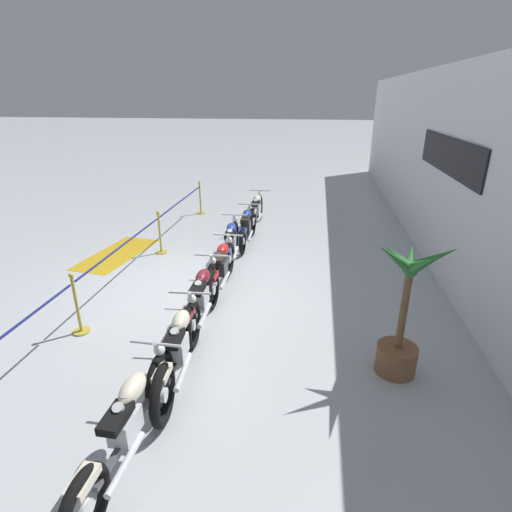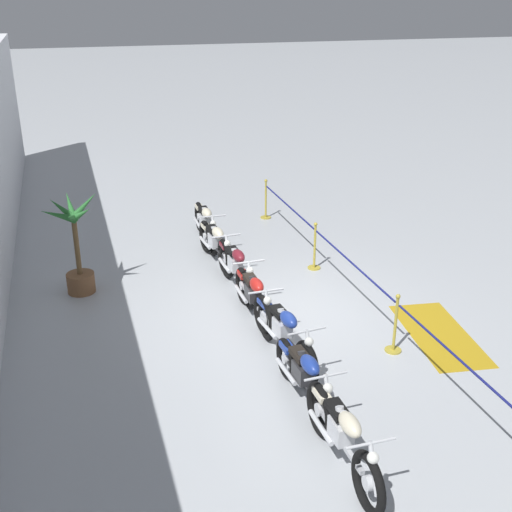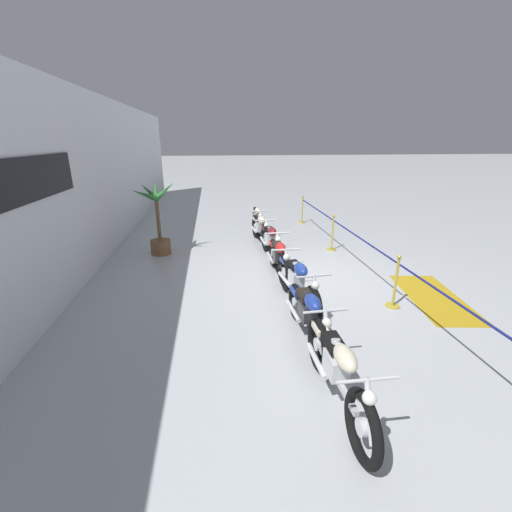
% 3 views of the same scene
% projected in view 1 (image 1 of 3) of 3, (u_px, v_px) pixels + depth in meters
% --- Properties ---
extents(ground_plane, '(120.00, 120.00, 0.00)m').
position_uv_depth(ground_plane, '(190.00, 288.00, 7.98)').
color(ground_plane, '#B2B7BC').
extents(back_wall, '(28.00, 0.29, 4.20)m').
position_uv_depth(back_wall, '(485.00, 193.00, 6.50)').
color(back_wall, white).
rests_on(back_wall, ground).
extents(motorcycle_cream_0, '(2.21, 0.62, 0.96)m').
position_uv_depth(motorcycle_cream_0, '(256.00, 211.00, 11.49)').
color(motorcycle_cream_0, black).
rests_on(motorcycle_cream_0, ground).
extents(motorcycle_blue_1, '(2.07, 0.62, 0.91)m').
position_uv_depth(motorcycle_blue_1, '(246.00, 227.00, 10.19)').
color(motorcycle_blue_1, black).
rests_on(motorcycle_blue_1, ground).
extents(motorcycle_blue_2, '(2.40, 0.62, 0.94)m').
position_uv_depth(motorcycle_blue_2, '(231.00, 244.00, 9.02)').
color(motorcycle_blue_2, black).
rests_on(motorcycle_blue_2, ground).
extents(motorcycle_red_3, '(2.17, 0.62, 0.93)m').
position_uv_depth(motorcycle_red_3, '(221.00, 268.00, 7.76)').
color(motorcycle_red_3, black).
rests_on(motorcycle_red_3, ground).
extents(motorcycle_maroon_4, '(2.44, 0.62, 0.96)m').
position_uv_depth(motorcycle_maroon_4, '(201.00, 299.00, 6.54)').
color(motorcycle_maroon_4, black).
rests_on(motorcycle_maroon_4, ground).
extents(motorcycle_cream_5, '(2.26, 0.62, 0.95)m').
position_uv_depth(motorcycle_cream_5, '(179.00, 349.00, 5.28)').
color(motorcycle_cream_5, black).
rests_on(motorcycle_cream_5, ground).
extents(motorcycle_cream_6, '(2.37, 0.62, 0.94)m').
position_uv_depth(motorcycle_cream_6, '(129.00, 425.00, 4.06)').
color(motorcycle_cream_6, black).
rests_on(motorcycle_cream_6, ground).
extents(potted_palm_left_of_row, '(1.12, 1.12, 2.03)m').
position_uv_depth(potted_palm_left_of_row, '(404.00, 318.00, 5.25)').
color(potted_palm_left_of_row, brown).
rests_on(potted_palm_left_of_row, ground).
extents(stanchion_far_left, '(10.60, 0.28, 1.05)m').
position_uv_depth(stanchion_far_left, '(154.00, 228.00, 9.21)').
color(stanchion_far_left, gold).
rests_on(stanchion_far_left, ground).
extents(stanchion_mid_left, '(0.28, 0.28, 1.05)m').
position_uv_depth(stanchion_mid_left, '(160.00, 239.00, 9.64)').
color(stanchion_mid_left, gold).
rests_on(stanchion_mid_left, ground).
extents(stanchion_mid_right, '(0.28, 0.28, 1.05)m').
position_uv_depth(stanchion_mid_right, '(78.00, 313.00, 6.37)').
color(stanchion_mid_right, gold).
rests_on(stanchion_mid_right, ground).
extents(floor_banner, '(2.46, 1.33, 0.01)m').
position_uv_depth(floor_banner, '(117.00, 254.00, 9.69)').
color(floor_banner, '#B78E19').
rests_on(floor_banner, ground).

